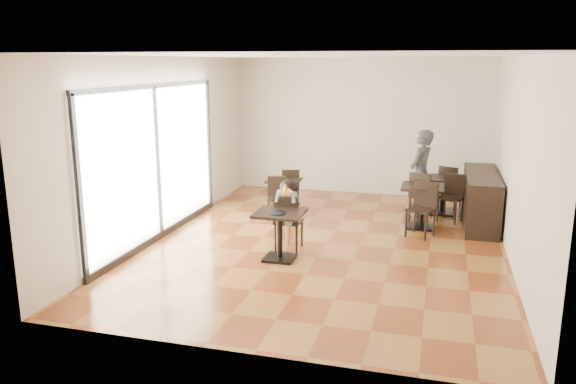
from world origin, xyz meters
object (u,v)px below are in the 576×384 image
(chair_left_a, at_px, (291,187))
(chair_back_a, at_px, (450,187))
(child_table, at_px, (280,236))
(chair_back_b, at_px, (451,198))
(child, at_px, (289,215))
(chair_mid_a, at_px, (423,196))
(adult_patron, at_px, (421,173))
(cafe_table_back, at_px, (442,196))
(chair_left_b, at_px, (277,199))
(cafe_table_mid, at_px, (422,207))
(chair_mid_b, at_px, (421,210))
(child_chair, at_px, (289,222))
(cafe_table_left, at_px, (284,196))

(chair_left_a, xyz_separation_m, chair_back_a, (3.37, 0.75, 0.05))
(child_table, bearing_deg, chair_back_b, 48.70)
(child, bearing_deg, chair_mid_a, 48.59)
(adult_patron, relative_size, cafe_table_back, 2.29)
(chair_back_a, relative_size, chair_back_b, 1.00)
(child, bearing_deg, chair_left_b, 112.79)
(child, bearing_deg, chair_back_a, 53.39)
(cafe_table_mid, height_order, chair_back_a, chair_back_a)
(child_table, bearing_deg, chair_back_a, 57.23)
(child_table, bearing_deg, chair_mid_b, 41.16)
(child_chair, distance_m, adult_patron, 3.42)
(adult_patron, relative_size, chair_left_a, 2.11)
(cafe_table_back, xyz_separation_m, chair_left_a, (-3.21, -0.20, 0.03))
(child_chair, relative_size, cafe_table_back, 1.22)
(adult_patron, bearing_deg, cafe_table_mid, 25.89)
(chair_back_b, bearing_deg, cafe_table_left, -155.75)
(cafe_table_left, height_order, chair_left_a, chair_left_a)
(cafe_table_mid, xyz_separation_m, cafe_table_back, (0.37, 1.16, -0.02))
(child_table, height_order, child_chair, child_chair)
(chair_back_b, bearing_deg, child_chair, -116.16)
(cafe_table_mid, bearing_deg, child, -138.84)
(chair_back_b, bearing_deg, chair_mid_b, -93.64)
(cafe_table_left, distance_m, cafe_table_back, 3.30)
(cafe_table_back, bearing_deg, cafe_table_left, -166.91)
(child_table, height_order, cafe_table_left, child_table)
(chair_mid_b, bearing_deg, cafe_table_left, -177.54)
(chair_back_a, xyz_separation_m, chair_back_b, (0.00, -1.10, 0.00))
(child, height_order, chair_back_b, child)
(cafe_table_left, bearing_deg, cafe_table_back, 13.09)
(cafe_table_left, bearing_deg, chair_left_b, -90.00)
(chair_left_b, bearing_deg, chair_left_a, 75.98)
(chair_left_a, bearing_deg, chair_left_b, 75.98)
(cafe_table_left, relative_size, chair_back_b, 0.75)
(child_table, distance_m, cafe_table_back, 4.35)
(child_chair, xyz_separation_m, cafe_table_left, (-0.72, 2.27, -0.13))
(chair_mid_b, height_order, chair_left_b, chair_mid_b)
(cafe_table_left, distance_m, chair_back_a, 3.61)
(cafe_table_back, distance_m, chair_mid_a, 0.73)
(chair_left_a, bearing_deg, chair_back_b, 160.00)
(cafe_table_mid, bearing_deg, chair_mid_b, -90.00)
(chair_mid_b, distance_m, chair_left_b, 2.87)
(chair_mid_b, distance_m, chair_back_b, 1.28)
(child, xyz_separation_m, adult_patron, (2.04, 2.72, 0.29))
(child_table, distance_m, chair_mid_b, 2.81)
(child_chair, relative_size, adult_patron, 0.53)
(chair_mid_a, bearing_deg, child, 69.86)
(child_table, relative_size, child_chair, 0.83)
(cafe_table_back, relative_size, chair_mid_b, 0.79)
(cafe_table_mid, distance_m, chair_left_a, 3.00)
(child, relative_size, chair_mid_b, 1.21)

